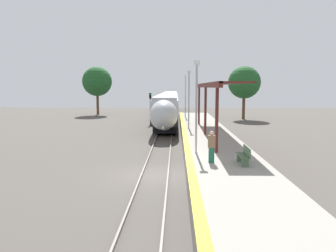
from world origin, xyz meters
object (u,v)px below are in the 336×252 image
train (169,104)px  lamppost_far (185,93)px  person_waiting (212,147)px  lamppost_mid (189,95)px  railway_signal (150,105)px  lamppost_near (196,101)px  platform_bench (244,155)px

train → lamppost_far: 9.62m
person_waiting → lamppost_mid: 14.42m
railway_signal → lamppost_mid: (4.56, -11.77, 1.55)m
train → person_waiting: train is taller
train → lamppost_mid: (2.34, -20.72, 1.86)m
lamppost_mid → lamppost_far: bearing=90.0°
person_waiting → lamppost_mid: lamppost_mid is taller
train → lamppost_near: (2.34, -32.29, 1.86)m
railway_signal → lamppost_far: bearing=-2.6°
person_waiting → train: bearing=94.9°
platform_bench → lamppost_far: 26.30m
railway_signal → lamppost_far: (4.56, -0.20, 1.55)m
lamppost_mid → person_waiting: bearing=-87.5°
person_waiting → lamppost_far: bearing=91.4°
platform_bench → person_waiting: bearing=170.5°
person_waiting → railway_signal: bearing=101.3°
train → person_waiting: bearing=-85.1°
person_waiting → lamppost_near: bearing=103.4°
platform_bench → lamppost_far: (-2.26, 26.08, 2.61)m
railway_signal → lamppost_near: size_ratio=0.76×
lamppost_near → lamppost_far: size_ratio=1.00×
railway_signal → lamppost_far: size_ratio=0.76×
train → lamppost_mid: size_ratio=8.63×
train → person_waiting: 35.08m
person_waiting → lamppost_near: size_ratio=0.30×
lamppost_far → lamppost_mid: bearing=-90.0°
lamppost_near → lamppost_mid: 11.57m
railway_signal → lamppost_far: 4.82m
railway_signal → lamppost_mid: size_ratio=0.76×
lamppost_near → lamppost_mid: (0.00, 11.57, 0.00)m
person_waiting → lamppost_mid: (-0.63, 14.23, 2.24)m
lamppost_mid → lamppost_far: 11.57m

